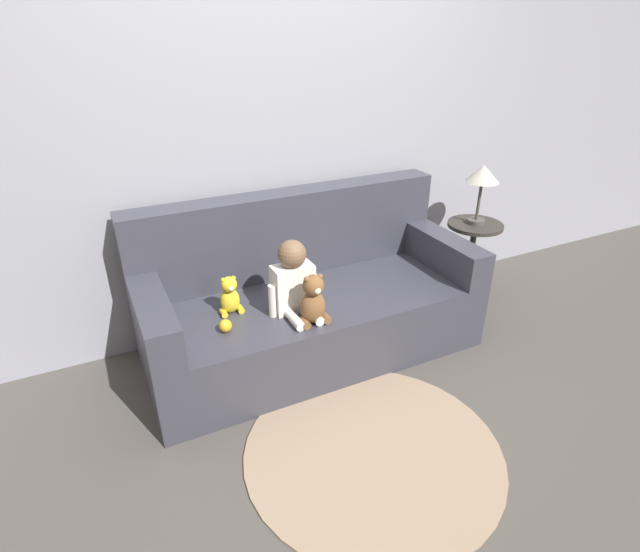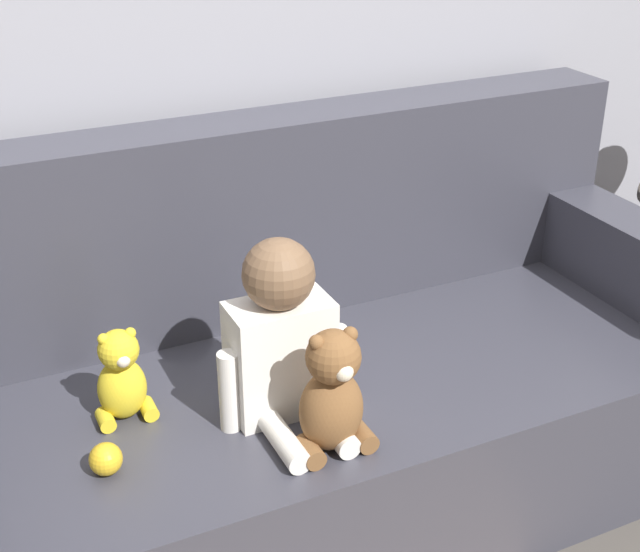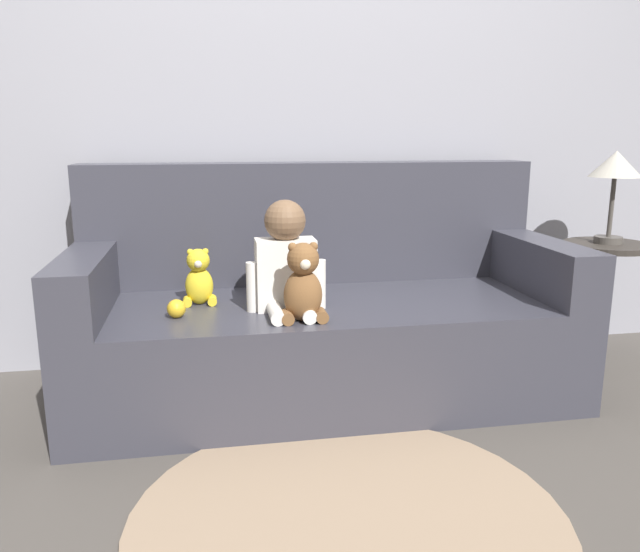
{
  "view_description": "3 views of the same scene",
  "coord_description": "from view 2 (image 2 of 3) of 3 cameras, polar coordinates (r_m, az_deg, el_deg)",
  "views": [
    {
      "loc": [
        -1.06,
        -2.26,
        1.77
      ],
      "look_at": [
        -0.02,
        -0.14,
        0.57
      ],
      "focal_mm": 28.0,
      "sensor_mm": 36.0,
      "label": 1
    },
    {
      "loc": [
        -0.78,
        -1.59,
        1.52
      ],
      "look_at": [
        -0.05,
        -0.06,
        0.66
      ],
      "focal_mm": 50.0,
      "sensor_mm": 36.0,
      "label": 2
    },
    {
      "loc": [
        -0.44,
        -2.32,
        1.02
      ],
      "look_at": [
        -0.02,
        -0.02,
        0.49
      ],
      "focal_mm": 35.0,
      "sensor_mm": 36.0,
      "label": 3
    }
  ],
  "objects": [
    {
      "name": "couch",
      "position": [
        2.19,
        -0.29,
        -6.67
      ],
      "size": [
        1.91,
        0.82,
        0.9
      ],
      "color": "#383842",
      "rests_on": "ground_plane"
    },
    {
      "name": "person_baby",
      "position": [
        1.84,
        -2.44,
        -4.16
      ],
      "size": [
        0.29,
        0.3,
        0.4
      ],
      "color": "white",
      "rests_on": "couch"
    },
    {
      "name": "plush_toy_side",
      "position": [
        1.91,
        -12.59,
        -6.38
      ],
      "size": [
        0.13,
        0.1,
        0.21
      ],
      "color": "yellow",
      "rests_on": "couch"
    },
    {
      "name": "toy_ball",
      "position": [
        1.8,
        -13.55,
        -11.32
      ],
      "size": [
        0.07,
        0.07,
        0.07
      ],
      "color": "gold",
      "rests_on": "couch"
    },
    {
      "name": "teddy_bear_brown",
      "position": [
        1.76,
        0.79,
        -7.62
      ],
      "size": [
        0.16,
        0.13,
        0.27
      ],
      "color": "brown",
      "rests_on": "couch"
    },
    {
      "name": "ground_plane",
      "position": [
        2.33,
        0.43,
        -13.88
      ],
      "size": [
        12.0,
        12.0,
        0.0
      ],
      "primitive_type": "plane",
      "color": "#4C4742"
    }
  ]
}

